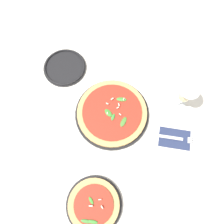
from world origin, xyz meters
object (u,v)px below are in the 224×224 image
side_plate_white (65,67)px  fork (177,138)px  pizza_personal_side (94,205)px  pizza_arugula_main (112,113)px  wine_glass (186,94)px

side_plate_white → fork: bearing=-43.4°
pizza_personal_side → fork: size_ratio=1.08×
pizza_arugula_main → side_plate_white: bearing=125.2°
pizza_personal_side → wine_glass: (0.40, 0.33, 0.09)m
wine_glass → fork: (-0.04, -0.14, -0.10)m
wine_glass → fork: wine_glass is taller
pizza_arugula_main → wine_glass: (0.28, -0.00, 0.09)m
pizza_arugula_main → fork: (0.24, -0.14, -0.01)m
pizza_arugula_main → pizza_personal_side: same height
pizza_personal_side → fork: (0.36, 0.19, -0.01)m
fork → side_plate_white: size_ratio=1.00×
wine_glass → fork: size_ratio=0.81×
pizza_personal_side → wine_glass: size_ratio=1.34×
wine_glass → fork: 0.18m
pizza_arugula_main → wine_glass: size_ratio=2.00×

